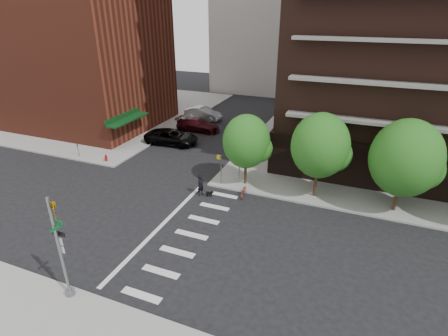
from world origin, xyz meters
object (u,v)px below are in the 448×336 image
(traffic_signal, at_px, (62,257))
(scooter, at_px, (244,191))
(fire_hydrant, at_px, (106,158))
(parked_car_maroon, at_px, (198,125))
(parked_car_black, at_px, (171,137))
(dog_walker, at_px, (201,185))
(parked_car_silver, at_px, (203,113))

(traffic_signal, height_order, scooter, traffic_signal)
(traffic_signal, xyz_separation_m, fire_hydrant, (-10.03, 15.29, -2.15))
(fire_hydrant, xyz_separation_m, parked_car_maroon, (4.22, 12.41, 0.25))
(traffic_signal, distance_m, fire_hydrant, 18.42)
(parked_car_black, distance_m, parked_car_maroon, 5.36)
(parked_car_maroon, height_order, scooter, parked_car_maroon)
(fire_hydrant, xyz_separation_m, scooter, (15.05, -1.30, -0.10))
(scooter, bearing_deg, dog_walker, -168.44)
(traffic_signal, xyz_separation_m, parked_car_silver, (-7.30, 32.44, -1.83))
(parked_car_black, distance_m, scooter, 14.31)
(parked_car_black, height_order, parked_car_silver, parked_car_silver)
(traffic_signal, distance_m, dog_walker, 13.08)
(scooter, relative_size, dog_walker, 0.94)
(fire_hydrant, height_order, dog_walker, dog_walker)
(fire_hydrant, height_order, parked_car_black, parked_car_black)
(parked_car_silver, height_order, scooter, parked_car_silver)
(dog_walker, bearing_deg, fire_hydrant, 100.59)
(fire_hydrant, bearing_deg, traffic_signal, -56.74)
(fire_hydrant, distance_m, parked_car_black, 7.90)
(scooter, height_order, dog_walker, dog_walker)
(fire_hydrant, relative_size, parked_car_silver, 0.14)
(scooter, xyz_separation_m, dog_walker, (-3.37, -1.15, 0.46))
(parked_car_black, distance_m, dog_walker, 12.59)
(traffic_signal, height_order, parked_car_maroon, traffic_signal)
(parked_car_maroon, relative_size, parked_car_silver, 1.05)
(dog_walker, bearing_deg, parked_car_silver, 46.95)
(traffic_signal, bearing_deg, parked_car_silver, 102.67)
(traffic_signal, xyz_separation_m, scooter, (5.02, 13.99, -2.25))
(parked_car_maroon, height_order, dog_walker, dog_walker)
(parked_car_silver, relative_size, dog_walker, 2.91)
(parked_car_maroon, bearing_deg, traffic_signal, -169.27)
(scooter, bearing_deg, fire_hydrant, 167.83)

